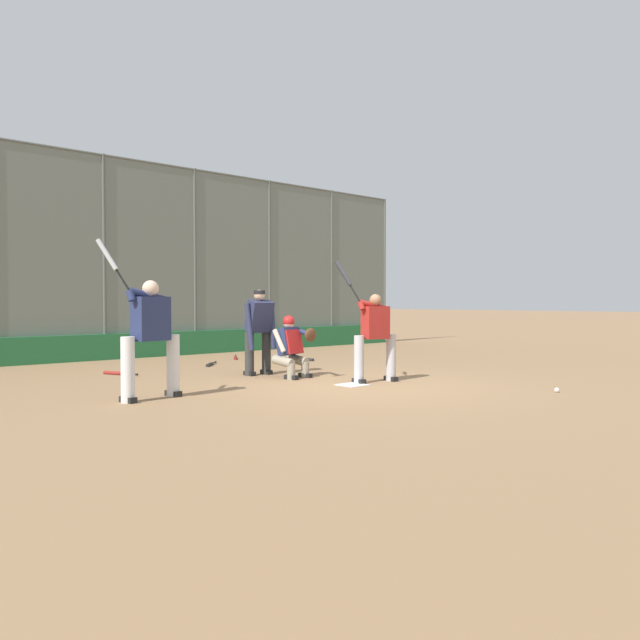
% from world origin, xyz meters
% --- Properties ---
extents(ground_plane, '(160.00, 160.00, 0.00)m').
position_xyz_m(ground_plane, '(0.00, 0.00, 0.00)').
color(ground_plane, '#93704C').
extents(home_plate_marker, '(0.43, 0.43, 0.01)m').
position_xyz_m(home_plate_marker, '(0.00, 0.00, 0.01)').
color(home_plate_marker, white).
rests_on(home_plate_marker, ground_plane).
extents(backstop_fence, '(17.16, 0.08, 4.86)m').
position_xyz_m(backstop_fence, '(-0.00, -7.17, 2.52)').
color(backstop_fence, '#515651').
rests_on(backstop_fence, ground_plane).
extents(padding_wall, '(16.74, 0.18, 0.61)m').
position_xyz_m(padding_wall, '(0.00, -7.07, 0.31)').
color(padding_wall, '#236638').
rests_on(padding_wall, ground_plane).
extents(bleachers_beyond, '(11.95, 2.50, 1.48)m').
position_xyz_m(bleachers_beyond, '(2.13, -9.67, 0.48)').
color(bleachers_beyond, slate).
rests_on(bleachers_beyond, ground_plane).
extents(batter_at_plate, '(0.89, 0.75, 2.07)m').
position_xyz_m(batter_at_plate, '(-0.55, -0.02, 0.82)').
color(batter_at_plate, '#B7B7BC').
rests_on(batter_at_plate, ground_plane).
extents(catcher_behind_plate, '(0.64, 0.74, 1.13)m').
position_xyz_m(catcher_behind_plate, '(0.13, -1.43, 0.58)').
color(catcher_behind_plate, gray).
rests_on(catcher_behind_plate, ground_plane).
extents(umpire_home, '(0.65, 0.42, 1.60)m').
position_xyz_m(umpire_home, '(0.32, -2.17, 0.85)').
color(umpire_home, '#333333').
rests_on(umpire_home, ground_plane).
extents(batter_on_deck, '(1.12, 0.58, 2.25)m').
position_xyz_m(batter_on_deck, '(3.18, -0.82, 0.92)').
color(batter_on_deck, silver).
rests_on(batter_on_deck, ground_plane).
extents(spare_bat_near_backstop, '(0.07, 0.87, 0.07)m').
position_xyz_m(spare_bat_near_backstop, '(-2.21, -3.86, 0.03)').
color(spare_bat_near_backstop, black).
rests_on(spare_bat_near_backstop, ground_plane).
extents(spare_bat_by_padding, '(0.54, 0.77, 0.07)m').
position_xyz_m(spare_bat_by_padding, '(-1.19, -5.24, 0.03)').
color(spare_bat_by_padding, black).
rests_on(spare_bat_by_padding, ground_plane).
extents(spare_bat_third_base_side, '(0.38, 0.75, 0.07)m').
position_xyz_m(spare_bat_third_base_side, '(2.32, -3.97, 0.03)').
color(spare_bat_third_base_side, black).
rests_on(spare_bat_third_base_side, ground_plane).
extents(spare_bat_first_base_side, '(0.60, 0.60, 0.07)m').
position_xyz_m(spare_bat_first_base_side, '(0.11, -4.25, 0.03)').
color(spare_bat_first_base_side, black).
rests_on(spare_bat_first_base_side, ground_plane).
extents(baseball_loose, '(0.07, 0.07, 0.07)m').
position_xyz_m(baseball_loose, '(-1.75, 2.64, 0.04)').
color(baseball_loose, white).
rests_on(baseball_loose, ground_plane).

